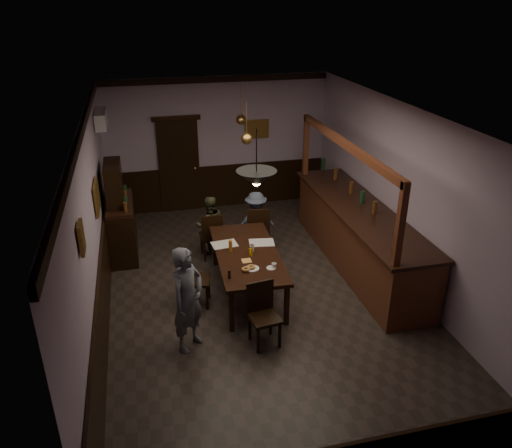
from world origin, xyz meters
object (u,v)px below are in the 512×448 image
object	(u,v)px
person_standing	(188,299)
pendant_iron	(256,178)
pendant_brass_mid	(247,139)
dining_table	(247,256)
chair_far_left	(212,234)
chair_far_right	(258,229)
pendant_brass_far	(241,120)
chair_near	(263,310)
chair_side	(192,276)
person_seated_left	(210,225)
bar_counter	(358,235)
coffee_cup	(274,265)
soda_can	(251,252)
person_seated_right	(256,221)
sideboard	(121,219)

from	to	relation	value
person_standing	pendant_iron	distance (m)	1.91
person_standing	pendant_brass_mid	distance (m)	3.20
dining_table	chair_far_left	bearing A→B (deg)	106.63
chair_far_right	person_standing	world-z (taller)	person_standing
chair_far_right	pendant_brass_far	size ratio (longest dim) A/B	1.22
chair_near	pendant_brass_mid	size ratio (longest dim) A/B	1.16
chair_far_left	pendant_brass_far	distance (m)	2.42
chair_near	chair_side	size ratio (longest dim) A/B	1.00
person_seated_left	pendant_iron	xyz separation A→B (m)	(0.34, -2.37, 1.74)
person_seated_left	pendant_brass_mid	distance (m)	1.88
bar_counter	coffee_cup	bearing A→B (deg)	-150.94
soda_can	pendant_iron	size ratio (longest dim) A/B	0.15
soda_can	person_standing	bearing A→B (deg)	-136.25
bar_counter	soda_can	bearing A→B (deg)	-165.43
person_seated_left	chair_side	bearing A→B (deg)	62.57
person_standing	person_seated_right	world-z (taller)	person_standing
soda_can	pendant_brass_mid	distance (m)	2.03
pendant_iron	soda_can	bearing A→B (deg)	83.76
pendant_brass_far	bar_counter	bearing A→B (deg)	-52.66
person_standing	bar_counter	world-z (taller)	bar_counter
bar_counter	pendant_iron	bearing A→B (deg)	-150.58
person_seated_left	pendant_brass_mid	size ratio (longest dim) A/B	1.42
chair_far_right	coffee_cup	distance (m)	1.88
chair_far_left	dining_table	bearing A→B (deg)	104.58
soda_can	pendant_brass_mid	world-z (taller)	pendant_brass_mid
chair_far_left	pendant_brass_far	xyz separation A→B (m)	(0.88, 1.38, 1.79)
chair_near	chair_side	xyz separation A→B (m)	(-0.86, 1.18, 0.00)
person_seated_left	soda_can	distance (m)	1.74
coffee_cup	pendant_brass_mid	size ratio (longest dim) A/B	0.10
person_seated_right	pendant_iron	bearing A→B (deg)	76.50
soda_can	pendant_brass_far	world-z (taller)	pendant_brass_far
chair_far_left	pendant_iron	world-z (taller)	pendant_iron
chair_near	soda_can	size ratio (longest dim) A/B	7.82
person_seated_left	coffee_cup	bearing A→B (deg)	97.68
chair_side	dining_table	bearing A→B (deg)	-67.95
chair_near	pendant_iron	distance (m)	1.88
chair_far_left	chair_near	xyz separation A→B (m)	(0.31, -2.61, 0.00)
pendant_iron	pendant_brass_far	size ratio (longest dim) A/B	0.98
sideboard	pendant_brass_far	xyz separation A→B (m)	(2.51, 0.77, 1.57)
sideboard	bar_counter	distance (m)	4.45
dining_table	chair_near	bearing A→B (deg)	-93.17
chair_far_right	person_standing	size ratio (longest dim) A/B	0.63
person_standing	bar_counter	xyz separation A→B (m)	(3.29, 1.65, -0.18)
bar_counter	person_standing	bearing A→B (deg)	-153.31
person_seated_left	person_seated_right	bearing A→B (deg)	167.91
chair_far_left	person_seated_right	world-z (taller)	person_seated_right
pendant_iron	sideboard	bearing A→B (deg)	126.30
coffee_cup	chair_far_left	bearing A→B (deg)	112.27
pendant_brass_mid	pendant_brass_far	bearing A→B (deg)	81.96
person_seated_left	coffee_cup	xyz separation A→B (m)	(0.67, -2.17, 0.22)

